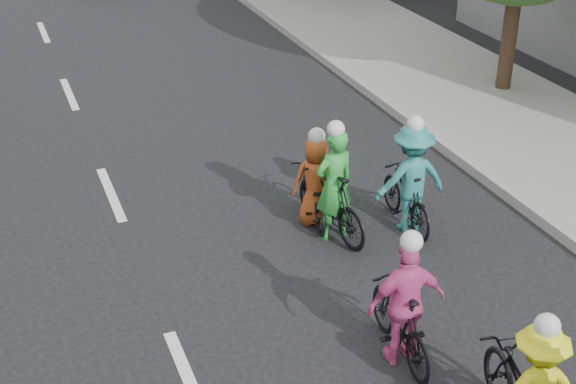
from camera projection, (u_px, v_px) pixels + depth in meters
ground at (190, 384)px, 9.19m from camera, size 120.00×120.00×0.00m
sidewalk_right at (395, 50)px, 19.98m from camera, size 4.00×80.00×0.15m
curb_right at (324, 58)px, 19.34m from camera, size 0.18×80.00×0.18m
cyclist_0 at (409, 185)px, 12.03m from camera, size 1.13×1.61×1.86m
cyclist_1 at (314, 189)px, 12.29m from camera, size 0.83×1.62×1.59m
cyclist_3 at (403, 312)px, 9.32m from camera, size 0.98×1.64×1.77m
cyclist_6 at (332, 196)px, 11.85m from camera, size 0.79×1.83×1.89m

